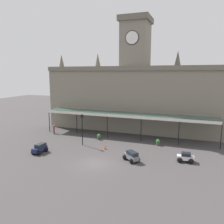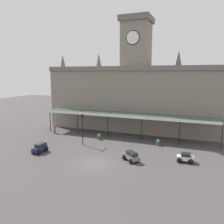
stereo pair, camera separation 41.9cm
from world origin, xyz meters
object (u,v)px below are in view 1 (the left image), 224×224
at_px(car_grey_estate, 131,157).
at_px(pedestrian_near_entrance, 54,129).
at_px(victorian_lamppost, 82,126).
at_px(car_navy_estate, 40,149).
at_px(planter_near_kerb, 99,137).
at_px(planter_forecourt_centre, 158,142).
at_px(car_white_sedan, 185,158).
at_px(traffic_cone, 105,147).

distance_m(car_grey_estate, pedestrian_near_entrance, 18.41).
distance_m(pedestrian_near_entrance, victorian_lamppost, 9.15).
distance_m(car_navy_estate, planter_near_kerb, 10.10).
bearing_deg(car_navy_estate, planter_forecourt_centre, 31.42).
bearing_deg(victorian_lamppost, planter_forecourt_centre, 19.40).
height_order(car_navy_estate, car_grey_estate, same).
bearing_deg(pedestrian_near_entrance, car_white_sedan, -13.43).
distance_m(car_white_sedan, planter_forecourt_centre, 6.87).
bearing_deg(planter_forecourt_centre, pedestrian_near_entrance, 179.52).
distance_m(victorian_lamppost, planter_near_kerb, 4.51).
xyz_separation_m(car_grey_estate, pedestrian_near_entrance, (-16.77, 7.60, 0.34)).
height_order(car_white_sedan, pedestrian_near_entrance, pedestrian_near_entrance).
bearing_deg(car_navy_estate, traffic_cone, 29.67).
xyz_separation_m(victorian_lamppost, planter_forecourt_centre, (10.91, 3.84, -2.54)).
bearing_deg(planter_forecourt_centre, victorian_lamppost, -160.60).
distance_m(traffic_cone, planter_forecourt_centre, 8.26).
distance_m(car_grey_estate, traffic_cone, 5.61).
distance_m(car_grey_estate, planter_near_kerb, 10.45).
xyz_separation_m(car_white_sedan, pedestrian_near_entrance, (-23.15, 5.53, 0.41)).
xyz_separation_m(victorian_lamppost, traffic_cone, (4.02, -0.70, -2.70)).
bearing_deg(planter_near_kerb, car_navy_estate, -120.14).
bearing_deg(car_navy_estate, victorian_lamppost, 53.20).
bearing_deg(traffic_cone, victorian_lamppost, 170.18).
distance_m(pedestrian_near_entrance, planter_forecourt_centre, 18.87).
bearing_deg(car_grey_estate, car_navy_estate, -172.85).
xyz_separation_m(car_white_sedan, traffic_cone, (-11.18, 0.83, -0.18)).
height_order(car_grey_estate, pedestrian_near_entrance, pedestrian_near_entrance).
xyz_separation_m(car_navy_estate, planter_forecourt_centre, (14.80, 9.04, -0.07)).
xyz_separation_m(traffic_cone, planter_forecourt_centre, (6.89, 4.54, 0.16)).
xyz_separation_m(pedestrian_near_entrance, planter_forecourt_centre, (18.87, -0.16, -0.42)).
relative_size(victorian_lamppost, planter_near_kerb, 5.07).
bearing_deg(pedestrian_near_entrance, planter_forecourt_centre, -0.48).
height_order(car_white_sedan, traffic_cone, car_white_sedan).
relative_size(car_navy_estate, traffic_cone, 3.53).
relative_size(car_grey_estate, victorian_lamppost, 0.49).
relative_size(car_white_sedan, planter_near_kerb, 2.18).
bearing_deg(planter_near_kerb, traffic_cone, -56.16).
height_order(traffic_cone, planter_near_kerb, planter_near_kerb).
distance_m(car_grey_estate, victorian_lamppost, 9.83).
bearing_deg(traffic_cone, car_grey_estate, -31.25).
distance_m(pedestrian_near_entrance, planter_near_kerb, 9.16).
relative_size(car_white_sedan, pedestrian_near_entrance, 1.26).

